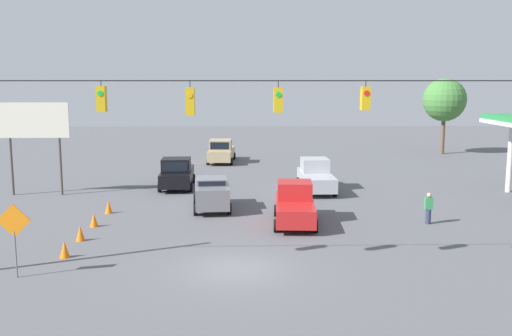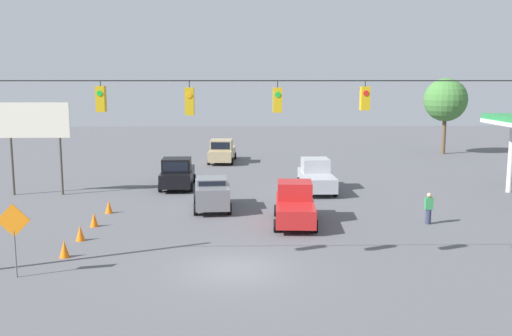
% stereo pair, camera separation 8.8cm
% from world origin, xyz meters
% --- Properties ---
extents(ground_plane, '(140.00, 140.00, 0.00)m').
position_xyz_m(ground_plane, '(0.00, 0.00, 0.00)').
color(ground_plane, '#56565B').
extents(overhead_signal_span, '(23.04, 0.38, 8.34)m').
position_xyz_m(overhead_signal_span, '(0.05, 0.73, 5.22)').
color(overhead_signal_span, slate).
rests_on(overhead_signal_span, ground_plane).
extents(pickup_truck_silver_oncoming_far, '(2.22, 5.58, 2.12)m').
position_xyz_m(pickup_truck_silver_oncoming_far, '(-5.25, -16.01, 0.98)').
color(pickup_truck_silver_oncoming_far, '#A8AAB2').
rests_on(pickup_truck_silver_oncoming_far, ground_plane).
extents(pickup_truck_red_crossing_near, '(2.39, 5.18, 2.12)m').
position_xyz_m(pickup_truck_red_crossing_near, '(-3.01, -7.22, 0.97)').
color(pickup_truck_red_crossing_near, red).
rests_on(pickup_truck_red_crossing_near, ground_plane).
extents(sedan_grey_withflow_mid, '(2.35, 4.26, 1.86)m').
position_xyz_m(sedan_grey_withflow_mid, '(1.47, -10.50, 0.97)').
color(sedan_grey_withflow_mid, slate).
rests_on(sedan_grey_withflow_mid, ground_plane).
extents(pickup_truck_black_withflow_far, '(2.40, 5.24, 2.12)m').
position_xyz_m(pickup_truck_black_withflow_far, '(4.20, -17.28, 0.98)').
color(pickup_truck_black_withflow_far, black).
rests_on(pickup_truck_black_withflow_far, ground_plane).
extents(pickup_truck_tan_withflow_deep, '(2.53, 5.68, 2.12)m').
position_xyz_m(pickup_truck_tan_withflow_deep, '(1.57, -29.57, 0.98)').
color(pickup_truck_tan_withflow_deep, tan).
rests_on(pickup_truck_tan_withflow_deep, ground_plane).
extents(traffic_cone_nearest, '(0.42, 0.42, 0.72)m').
position_xyz_m(traffic_cone_nearest, '(7.18, -1.67, 0.36)').
color(traffic_cone_nearest, orange).
rests_on(traffic_cone_nearest, ground_plane).
extents(traffic_cone_second, '(0.42, 0.42, 0.72)m').
position_xyz_m(traffic_cone_second, '(7.22, -4.19, 0.36)').
color(traffic_cone_second, orange).
rests_on(traffic_cone_second, ground_plane).
extents(traffic_cone_third, '(0.42, 0.42, 0.72)m').
position_xyz_m(traffic_cone_third, '(7.25, -6.75, 0.36)').
color(traffic_cone_third, orange).
rests_on(traffic_cone_third, ground_plane).
extents(traffic_cone_fourth, '(0.42, 0.42, 0.72)m').
position_xyz_m(traffic_cone_fourth, '(7.18, -9.71, 0.36)').
color(traffic_cone_fourth, orange).
rests_on(traffic_cone_fourth, ground_plane).
extents(roadside_billboard, '(4.46, 0.16, 5.96)m').
position_xyz_m(roadside_billboard, '(12.98, -15.03, 4.43)').
color(roadside_billboard, '#4C473D').
rests_on(roadside_billboard, ground_plane).
extents(work_zone_sign, '(1.27, 0.06, 2.84)m').
position_xyz_m(work_zone_sign, '(8.23, 0.75, 1.99)').
color(work_zone_sign, slate).
rests_on(work_zone_sign, ground_plane).
extents(pedestrian, '(0.40, 0.28, 1.63)m').
position_xyz_m(pedestrian, '(-9.91, -6.91, 0.81)').
color(pedestrian, '#2D334C').
rests_on(pedestrian, ground_plane).
extents(tree_horizon_left, '(4.28, 4.28, 7.57)m').
position_xyz_m(tree_horizon_left, '(-20.52, -35.02, 5.40)').
color(tree_horizon_left, brown).
rests_on(tree_horizon_left, ground_plane).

